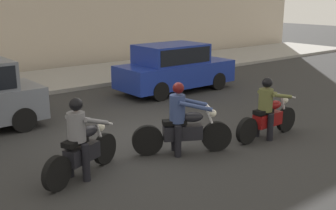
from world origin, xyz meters
name	(u,v)px	position (x,y,z in m)	size (l,w,h in m)	color
ground_plane	(144,138)	(0.00, 0.00, 0.00)	(80.00, 80.00, 0.00)	#292929
sidewalk_slab	(24,84)	(0.00, 8.00, 0.07)	(40.00, 4.40, 0.14)	gray
motorcycle_with_rider_denim_blue	(182,125)	(0.07, -1.34, 0.65)	(2.01, 1.20, 1.60)	black
motorcycle_with_rider_gray	(81,145)	(-2.23, -1.08, 0.65)	(1.95, 0.99, 1.58)	black
motorcycle_with_rider_olive	(268,113)	(2.39, -1.84, 0.62)	(2.13, 0.70, 1.51)	black
parked_sedan_cobalt_blue	(174,67)	(3.89, 3.54, 0.88)	(4.36, 1.82, 1.72)	navy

